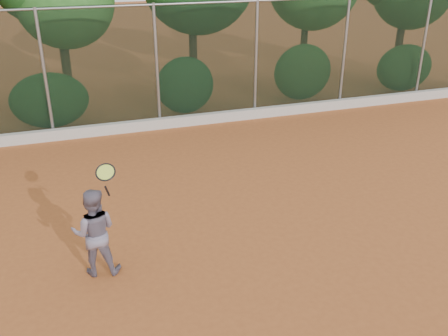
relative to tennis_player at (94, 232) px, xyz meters
name	(u,v)px	position (x,y,z in m)	size (l,w,h in m)	color
ground	(242,255)	(2.42, -0.33, -0.76)	(80.00, 80.00, 0.00)	#A35426
concrete_curb	(161,123)	(2.42, 6.49, -0.61)	(24.00, 0.20, 0.30)	#BBB5AD
tennis_player	(94,232)	(0.00, 0.00, 0.00)	(0.74, 0.57, 1.52)	slate
chainlink_fence	(157,64)	(2.42, 6.67, 1.10)	(24.09, 0.09, 3.50)	black
tennis_racket	(106,174)	(0.27, -0.14, 1.05)	(0.37, 0.34, 0.59)	black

